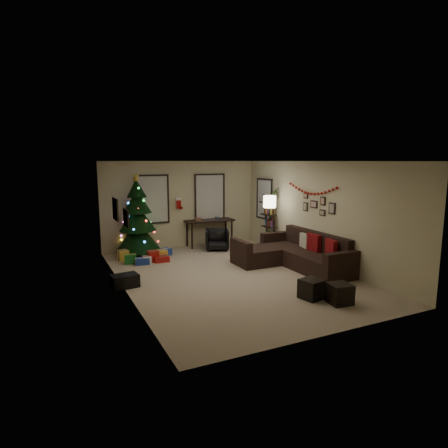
{
  "coord_description": "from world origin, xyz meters",
  "views": [
    {
      "loc": [
        -3.95,
        -7.9,
        2.71
      ],
      "look_at": [
        0.1,
        0.6,
        1.15
      ],
      "focal_mm": 30.68,
      "sensor_mm": 36.0,
      "label": 1
    }
  ],
  "objects_px": {
    "christmas_tree": "(138,221)",
    "bookshelf": "(269,223)",
    "desk_chair": "(217,239)",
    "sofa": "(294,255)",
    "desk": "(210,223)"
  },
  "relations": [
    {
      "from": "sofa",
      "to": "bookshelf",
      "type": "xyz_separation_m",
      "value": [
        0.48,
        1.94,
        0.53
      ]
    },
    {
      "from": "christmas_tree",
      "to": "desk_chair",
      "type": "relative_size",
      "value": 3.65
    },
    {
      "from": "sofa",
      "to": "desk",
      "type": "height_order",
      "value": "sofa"
    },
    {
      "from": "christmas_tree",
      "to": "desk_chair",
      "type": "bearing_deg",
      "value": -11.5
    },
    {
      "from": "christmas_tree",
      "to": "bookshelf",
      "type": "xyz_separation_m",
      "value": [
        3.81,
        -1.07,
        -0.17
      ]
    },
    {
      "from": "christmas_tree",
      "to": "sofa",
      "type": "relative_size",
      "value": 0.83
    },
    {
      "from": "desk_chair",
      "to": "bookshelf",
      "type": "height_order",
      "value": "bookshelf"
    },
    {
      "from": "desk",
      "to": "desk_chair",
      "type": "relative_size",
      "value": 2.39
    },
    {
      "from": "sofa",
      "to": "desk",
      "type": "xyz_separation_m",
      "value": [
        -0.99,
        3.19,
        0.45
      ]
    },
    {
      "from": "desk",
      "to": "desk_chair",
      "type": "distance_m",
      "value": 0.77
    },
    {
      "from": "desk_chair",
      "to": "sofa",
      "type": "bearing_deg",
      "value": -46.59
    },
    {
      "from": "sofa",
      "to": "desk",
      "type": "bearing_deg",
      "value": 107.23
    },
    {
      "from": "desk_chair",
      "to": "bookshelf",
      "type": "bearing_deg",
      "value": -0.39
    },
    {
      "from": "sofa",
      "to": "desk",
      "type": "relative_size",
      "value": 1.84
    },
    {
      "from": "sofa",
      "to": "desk_chair",
      "type": "height_order",
      "value": "sofa"
    }
  ]
}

